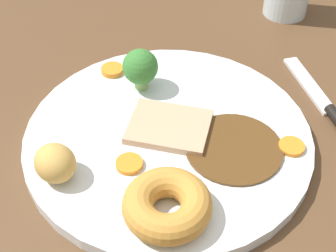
% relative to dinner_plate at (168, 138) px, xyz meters
% --- Properties ---
extents(dining_table, '(1.20, 0.84, 0.04)m').
position_rel_dinner_plate_xyz_m(dining_table, '(-0.03, -0.01, -0.02)').
color(dining_table, brown).
rests_on(dining_table, ground).
extents(dinner_plate, '(0.30, 0.30, 0.01)m').
position_rel_dinner_plate_xyz_m(dinner_plate, '(0.00, 0.00, 0.00)').
color(dinner_plate, white).
rests_on(dinner_plate, dining_table).
extents(gravy_pool, '(0.10, 0.10, 0.00)m').
position_rel_dinner_plate_xyz_m(gravy_pool, '(0.06, -0.04, 0.01)').
color(gravy_pool, '#563819').
rests_on(gravy_pool, dinner_plate).
extents(meat_slice_main, '(0.10, 0.10, 0.01)m').
position_rel_dinner_plate_xyz_m(meat_slice_main, '(0.00, 0.00, 0.01)').
color(meat_slice_main, tan).
rests_on(meat_slice_main, dinner_plate).
extents(yorkshire_pudding, '(0.08, 0.08, 0.03)m').
position_rel_dinner_plate_xyz_m(yorkshire_pudding, '(-0.02, -0.10, 0.02)').
color(yorkshire_pudding, '#C68938').
rests_on(yorkshire_pudding, dinner_plate).
extents(roast_potato_left, '(0.05, 0.05, 0.03)m').
position_rel_dinner_plate_xyz_m(roast_potato_left, '(-0.11, -0.03, 0.02)').
color(roast_potato_left, tan).
rests_on(roast_potato_left, dinner_plate).
extents(carrot_coin_front, '(0.03, 0.03, 0.01)m').
position_rel_dinner_plate_xyz_m(carrot_coin_front, '(-0.05, -0.03, 0.01)').
color(carrot_coin_front, orange).
rests_on(carrot_coin_front, dinner_plate).
extents(carrot_coin_back, '(0.03, 0.03, 0.01)m').
position_rel_dinner_plate_xyz_m(carrot_coin_back, '(-0.04, 0.12, 0.01)').
color(carrot_coin_back, orange).
rests_on(carrot_coin_back, dinner_plate).
extents(carrot_coin_side, '(0.03, 0.03, 0.00)m').
position_rel_dinner_plate_xyz_m(carrot_coin_side, '(0.11, -0.05, 0.01)').
color(carrot_coin_side, orange).
rests_on(carrot_coin_side, dinner_plate).
extents(broccoli_floret, '(0.04, 0.04, 0.05)m').
position_rel_dinner_plate_xyz_m(broccoli_floret, '(-0.01, 0.08, 0.03)').
color(broccoli_floret, '#8CB766').
rests_on(broccoli_floret, dinner_plate).
extents(knife, '(0.02, 0.19, 0.01)m').
position_rel_dinner_plate_xyz_m(knife, '(0.18, -0.01, -0.00)').
color(knife, black).
rests_on(knife, dining_table).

